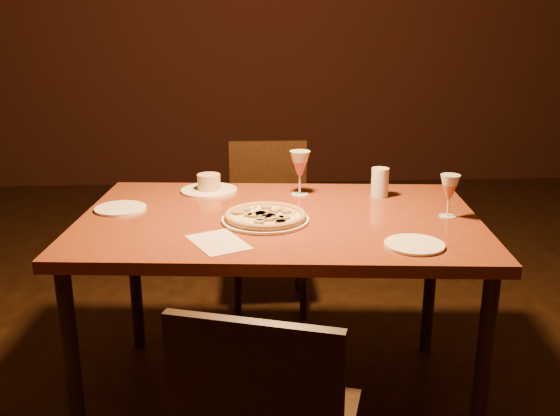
{
  "coord_description": "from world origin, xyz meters",
  "views": [
    {
      "loc": [
        -0.17,
        -2.26,
        1.51
      ],
      "look_at": [
        -0.03,
        0.01,
        0.81
      ],
      "focal_mm": 40.0,
      "sensor_mm": 36.0,
      "label": 1
    }
  ],
  "objects": [
    {
      "name": "chair_far",
      "position": [
        -0.03,
        0.93,
        0.49
      ],
      "size": [
        0.43,
        0.43,
        0.87
      ],
      "rotation": [
        0.0,
        0.0,
        -0.01
      ],
      "color": "black",
      "rests_on": "floor"
    },
    {
      "name": "wine_glass_right",
      "position": [
        0.6,
        -0.08,
        0.88
      ],
      "size": [
        0.07,
        0.07,
        0.16
      ],
      "primitive_type": null,
      "color": "#C65C52",
      "rests_on": "dining_table"
    },
    {
      "name": "wine_glass_far",
      "position": [
        0.07,
        0.25,
        0.89
      ],
      "size": [
        0.08,
        0.08,
        0.19
      ],
      "primitive_type": null,
      "color": "#C65C52",
      "rests_on": "dining_table"
    },
    {
      "name": "ramekin_saucer",
      "position": [
        -0.31,
        0.32,
        0.82
      ],
      "size": [
        0.24,
        0.24,
        0.08
      ],
      "color": "white",
      "rests_on": "dining_table"
    },
    {
      "name": "back_wall",
      "position": [
        0.0,
        3.5,
        1.5
      ],
      "size": [
        6.0,
        0.04,
        3.0
      ],
      "primitive_type": "cube",
      "color": "black",
      "rests_on": "floor"
    },
    {
      "name": "side_plate_left",
      "position": [
        -0.64,
        0.08,
        0.8
      ],
      "size": [
        0.2,
        0.2,
        0.01
      ],
      "primitive_type": "cylinder",
      "color": "white",
      "rests_on": "dining_table"
    },
    {
      "name": "side_plate_near",
      "position": [
        0.39,
        -0.38,
        0.8
      ],
      "size": [
        0.2,
        0.2,
        0.01
      ],
      "primitive_type": "cylinder",
      "color": "white",
      "rests_on": "dining_table"
    },
    {
      "name": "pizza_plate",
      "position": [
        -0.09,
        -0.1,
        0.82
      ],
      "size": [
        0.32,
        0.32,
        0.03
      ],
      "color": "white",
      "rests_on": "dining_table"
    },
    {
      "name": "floor",
      "position": [
        0.0,
        0.0,
        0.0
      ],
      "size": [
        7.0,
        7.0,
        0.0
      ],
      "primitive_type": "plane",
      "color": "#311E10",
      "rests_on": "ground"
    },
    {
      "name": "menu_card",
      "position": [
        -0.25,
        -0.31,
        0.8
      ],
      "size": [
        0.23,
        0.27,
        0.0
      ],
      "primitive_type": "cube",
      "rotation": [
        0.0,
        0.0,
        0.44
      ],
      "color": "beige",
      "rests_on": "dining_table"
    },
    {
      "name": "water_tumbler",
      "position": [
        0.4,
        0.21,
        0.86
      ],
      "size": [
        0.07,
        0.07,
        0.12
      ],
      "primitive_type": "cylinder",
      "color": "silver",
      "rests_on": "dining_table"
    },
    {
      "name": "dining_table",
      "position": [
        -0.03,
        -0.04,
        0.73
      ],
      "size": [
        1.57,
        1.08,
        0.8
      ],
      "rotation": [
        0.0,
        0.0,
        -0.09
      ],
      "color": "brown",
      "rests_on": "floor"
    }
  ]
}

